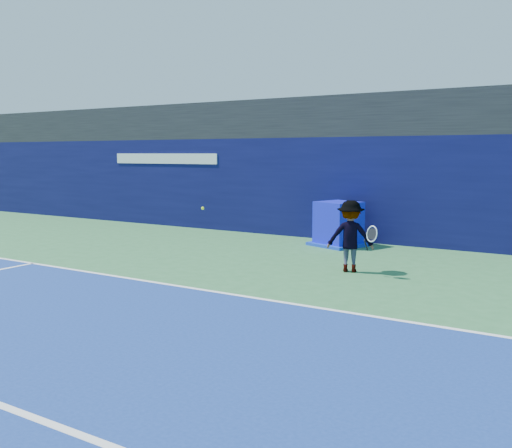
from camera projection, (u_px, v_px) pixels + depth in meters
The scene contains 7 objects.
ground at pixel (80, 335), 8.02m from camera, with size 80.00×80.00×0.00m, color #2F6A3B.
baseline at pixel (207, 291), 10.55m from camera, with size 24.00×0.10×0.01m, color white.
stadium_band at pixel (373, 118), 17.29m from camera, with size 36.00×3.00×1.20m, color black.
back_wall_assembly at pixel (359, 189), 16.70m from camera, with size 36.00×1.03×3.00m.
equipment_cart at pixel (338, 226), 15.68m from camera, with size 1.62×1.62×1.22m.
tennis_player at pixel (350, 236), 12.20m from camera, with size 1.30×0.87×1.54m.
tennis_ball at pixel (203, 208), 13.13m from camera, with size 0.07×0.07×0.07m.
Camera 1 is at (6.19, -5.31, 2.54)m, focal length 40.00 mm.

